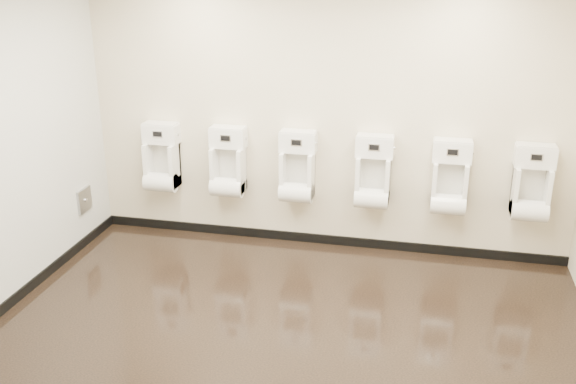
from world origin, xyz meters
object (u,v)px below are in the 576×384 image
urinal_1 (228,167)px  urinal_2 (297,172)px  access_panel (84,200)px  urinal_4 (450,183)px  urinal_5 (531,188)px  urinal_3 (373,177)px  urinal_0 (162,162)px

urinal_1 → urinal_2: bearing=0.0°
urinal_1 → access_panel: bearing=-164.0°
urinal_4 → urinal_5: same height
urinal_1 → urinal_3: same height
urinal_5 → urinal_2: bearing=180.0°
access_panel → urinal_5: 4.55m
urinal_1 → urinal_2: size_ratio=1.00×
urinal_0 → urinal_2: bearing=0.0°
urinal_2 → urinal_0: bearing=180.0°
urinal_2 → urinal_3: (0.78, 0.00, 0.00)m
urinal_0 → urinal_4: 3.03m
urinal_4 → urinal_5: (0.76, 0.00, 0.00)m
access_panel → urinal_5: bearing=5.3°
urinal_5 → access_panel: bearing=-174.7°
urinal_0 → urinal_2: (1.50, 0.00, 0.00)m
urinal_2 → urinal_4: bearing=0.0°
urinal_4 → access_panel: bearing=-173.6°
urinal_4 → urinal_2: bearing=180.0°
access_panel → urinal_0: (0.72, 0.42, 0.34)m
urinal_2 → urinal_3: 0.78m
urinal_2 → urinal_4: same height
urinal_3 → urinal_1: bearing=180.0°
access_panel → urinal_4: urinal_4 is taller
access_panel → urinal_4: (3.75, 0.42, 0.34)m
urinal_2 → urinal_4: (1.53, 0.00, 0.00)m
urinal_0 → urinal_3: size_ratio=1.00×
urinal_0 → urinal_4: size_ratio=1.00×
urinal_1 → urinal_3: size_ratio=1.00×
urinal_0 → urinal_1: (0.75, 0.00, 0.00)m
urinal_1 → urinal_0: bearing=180.0°
urinal_5 → urinal_1: bearing=180.0°
access_panel → urinal_3: size_ratio=0.35×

